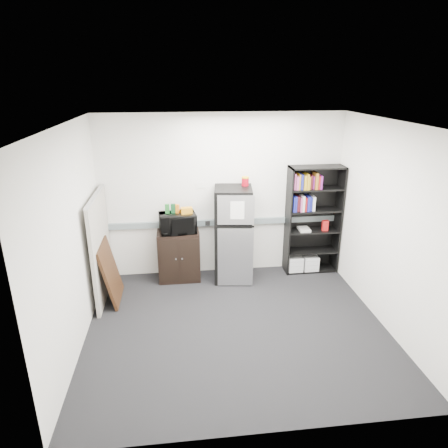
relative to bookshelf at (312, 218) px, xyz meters
name	(u,v)px	position (x,y,z in m)	size (l,w,h in m)	color
floor	(237,327)	(-1.51, -1.57, -0.97)	(4.00, 4.00, 0.00)	black
wall_back	(222,196)	(-1.51, 0.18, 0.38)	(4.00, 0.02, 2.70)	white
wall_right	(390,228)	(0.49, -1.57, 0.38)	(0.02, 3.50, 2.70)	white
wall_left	(72,242)	(-3.51, -1.57, 0.38)	(0.02, 3.50, 2.70)	white
ceiling	(239,124)	(-1.51, -1.57, 1.73)	(4.00, 3.50, 0.02)	white
electrical_raceway	(222,222)	(-1.51, 0.15, -0.07)	(3.92, 0.05, 0.10)	slate
wall_note	(201,185)	(-1.86, 0.18, 0.58)	(0.14, 0.00, 0.10)	white
bookshelf	(312,218)	(0.00, 0.00, 0.00)	(0.90, 0.34, 1.85)	black
cubicle_partition	(101,247)	(-3.41, -0.49, -0.16)	(0.06, 1.30, 1.62)	gray
cabinet	(179,255)	(-2.25, -0.07, -0.55)	(0.68, 0.45, 0.85)	black
microwave	(178,223)	(-2.25, -0.08, 0.03)	(0.57, 0.38, 0.31)	black
snack_box_a	(167,209)	(-2.41, -0.05, 0.27)	(0.07, 0.05, 0.15)	#1A5D21
snack_box_b	(173,209)	(-2.31, -0.05, 0.27)	(0.07, 0.05, 0.15)	#0D3C1B
snack_box_c	(177,209)	(-2.25, -0.05, 0.26)	(0.07, 0.05, 0.14)	orange
snack_bag	(187,211)	(-2.10, -0.10, 0.24)	(0.18, 0.10, 0.10)	orange
refrigerator	(233,235)	(-1.37, -0.15, -0.19)	(0.66, 0.68, 1.57)	black
coffee_can	(245,181)	(-1.16, -0.02, 0.68)	(0.12, 0.12, 0.16)	#9C0716
framed_poster	(111,272)	(-3.28, -0.63, -0.51)	(0.24, 0.72, 0.92)	black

